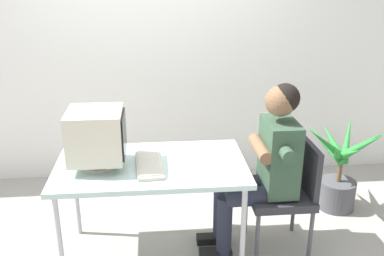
{
  "coord_description": "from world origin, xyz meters",
  "views": [
    {
      "loc": [
        0.04,
        -2.69,
        2.0
      ],
      "look_at": [
        0.28,
        0.0,
        0.99
      ],
      "focal_mm": 40.16,
      "sensor_mm": 36.0,
      "label": 1
    }
  ],
  "objects_px": {
    "keyboard": "(149,164)",
    "potted_plant": "(339,171)",
    "crt_monitor": "(97,136)",
    "person_seated": "(265,162)",
    "desk": "(151,170)",
    "office_chair": "(288,189)"
  },
  "relations": [
    {
      "from": "desk",
      "to": "potted_plant",
      "type": "xyz_separation_m",
      "value": [
        1.61,
        0.52,
        -0.33
      ]
    },
    {
      "from": "desk",
      "to": "person_seated",
      "type": "xyz_separation_m",
      "value": [
        0.8,
        0.01,
        0.02
      ]
    },
    {
      "from": "person_seated",
      "to": "potted_plant",
      "type": "distance_m",
      "value": 1.02
    },
    {
      "from": "person_seated",
      "to": "potted_plant",
      "type": "height_order",
      "value": "person_seated"
    },
    {
      "from": "keyboard",
      "to": "person_seated",
      "type": "xyz_separation_m",
      "value": [
        0.82,
        0.04,
        -0.04
      ]
    },
    {
      "from": "keyboard",
      "to": "potted_plant",
      "type": "xyz_separation_m",
      "value": [
        1.63,
        0.56,
        -0.4
      ]
    },
    {
      "from": "crt_monitor",
      "to": "potted_plant",
      "type": "height_order",
      "value": "crt_monitor"
    },
    {
      "from": "person_seated",
      "to": "desk",
      "type": "bearing_deg",
      "value": -179.42
    },
    {
      "from": "keyboard",
      "to": "potted_plant",
      "type": "height_order",
      "value": "potted_plant"
    },
    {
      "from": "office_chair",
      "to": "person_seated",
      "type": "bearing_deg",
      "value": -180.0
    },
    {
      "from": "potted_plant",
      "to": "person_seated",
      "type": "bearing_deg",
      "value": -147.61
    },
    {
      "from": "desk",
      "to": "keyboard",
      "type": "distance_m",
      "value": 0.08
    },
    {
      "from": "desk",
      "to": "person_seated",
      "type": "bearing_deg",
      "value": 0.58
    },
    {
      "from": "desk",
      "to": "potted_plant",
      "type": "relative_size",
      "value": 1.6
    },
    {
      "from": "keyboard",
      "to": "potted_plant",
      "type": "distance_m",
      "value": 1.76
    },
    {
      "from": "office_chair",
      "to": "potted_plant",
      "type": "xyz_separation_m",
      "value": [
        0.63,
        0.51,
        -0.14
      ]
    },
    {
      "from": "office_chair",
      "to": "crt_monitor",
      "type": "bearing_deg",
      "value": -179.24
    },
    {
      "from": "keyboard",
      "to": "potted_plant",
      "type": "bearing_deg",
      "value": 18.89
    },
    {
      "from": "keyboard",
      "to": "office_chair",
      "type": "xyz_separation_m",
      "value": [
        1.0,
        0.04,
        -0.27
      ]
    },
    {
      "from": "crt_monitor",
      "to": "person_seated",
      "type": "height_order",
      "value": "person_seated"
    },
    {
      "from": "crt_monitor",
      "to": "potted_plant",
      "type": "distance_m",
      "value": 2.12
    },
    {
      "from": "crt_monitor",
      "to": "person_seated",
      "type": "bearing_deg",
      "value": 0.88
    }
  ]
}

